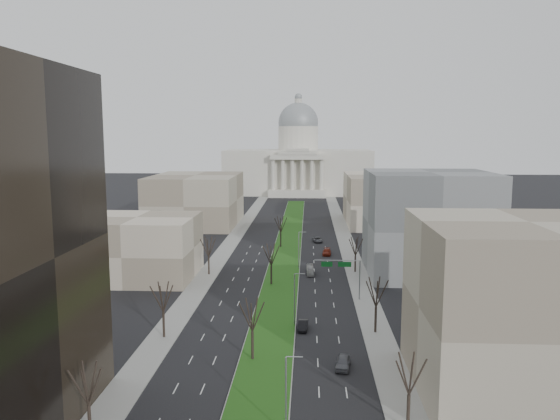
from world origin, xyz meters
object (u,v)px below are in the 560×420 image
(car_grey_near, at_px, (343,362))
(box_van, at_px, (310,270))
(car_red, at_px, (327,252))
(car_grey_far, at_px, (317,240))
(car_black, at_px, (303,325))

(car_grey_near, xyz_separation_m, box_van, (-4.52, 51.99, 0.11))
(car_red, height_order, box_van, box_van)
(car_grey_near, xyz_separation_m, car_grey_far, (-2.24, 90.60, -0.09))
(car_red, bearing_deg, car_black, -92.54)
(box_van, bearing_deg, car_grey_far, 84.66)
(car_red, xyz_separation_m, box_van, (-4.57, -20.81, 0.13))
(car_grey_near, height_order, car_red, car_grey_near)
(car_grey_far, distance_m, box_van, 38.67)
(car_grey_near, distance_m, box_van, 52.19)
(car_black, height_order, box_van, box_van)
(car_grey_far, bearing_deg, box_van, -102.80)
(car_black, bearing_deg, car_grey_near, -65.81)
(car_grey_near, distance_m, car_grey_far, 90.63)
(car_black, bearing_deg, car_grey_far, 90.21)
(car_red, bearing_deg, car_grey_near, -86.78)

